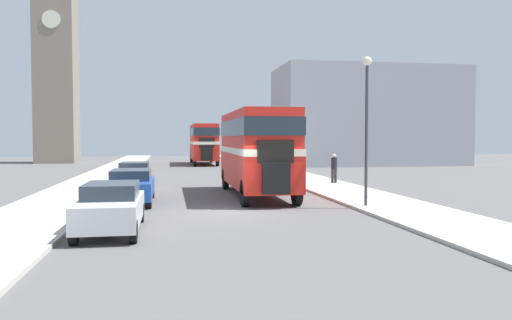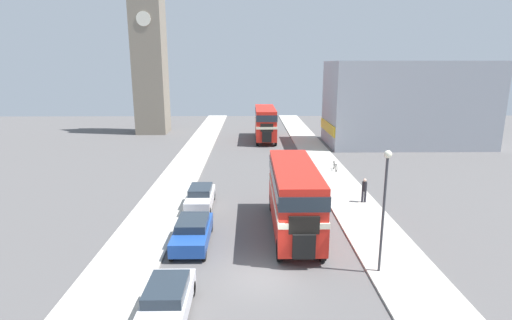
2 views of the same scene
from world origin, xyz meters
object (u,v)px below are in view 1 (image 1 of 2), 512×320
object	(u,v)px
double_decker_bus	(256,146)
car_parked_mid	(131,186)
pedestrian_walking	(334,167)
bicycle_on_pavement	(294,168)
church_tower	(56,39)
car_parked_far	(134,175)
bus_distant	(203,141)
street_lamp	(367,108)
car_parked_near	(111,207)

from	to	relation	value
double_decker_bus	car_parked_mid	world-z (taller)	double_decker_bus
pedestrian_walking	bicycle_on_pavement	size ratio (longest dim) A/B	0.99
church_tower	car_parked_far	bearing A→B (deg)	-71.45
car_parked_far	bicycle_on_pavement	distance (m)	14.77
car_parked_far	bicycle_on_pavement	world-z (taller)	car_parked_far
bus_distant	car_parked_far	distance (m)	26.14
bus_distant	bicycle_on_pavement	xyz separation A→B (m)	(5.88, -16.02, -2.04)
street_lamp	church_tower	size ratio (longest dim) A/B	0.22
bus_distant	street_lamp	world-z (taller)	street_lamp
double_decker_bus	car_parked_near	bearing A→B (deg)	-124.85
double_decker_bus	car_parked_mid	distance (m)	6.19
street_lamp	car_parked_far	bearing A→B (deg)	136.36
bus_distant	car_parked_far	bearing A→B (deg)	-102.04
car_parked_near	car_parked_mid	size ratio (longest dim) A/B	0.95
bicycle_on_pavement	street_lamp	xyz separation A→B (m)	(-1.77, -18.59, 3.47)
car_parked_mid	bicycle_on_pavement	xyz separation A→B (m)	(11.05, 15.34, -0.27)
car_parked_mid	bicycle_on_pavement	size ratio (longest dim) A/B	2.57
car_parked_far	bicycle_on_pavement	xyz separation A→B (m)	(11.32, 9.48, -0.28)
pedestrian_walking	bicycle_on_pavement	bearing A→B (deg)	91.28
car_parked_mid	car_parked_far	size ratio (longest dim) A/B	1.04
bicycle_on_pavement	church_tower	world-z (taller)	church_tower
car_parked_mid	car_parked_near	bearing A→B (deg)	-90.64
car_parked_far	church_tower	world-z (taller)	church_tower
car_parked_near	street_lamp	bearing A→B (deg)	20.01
bus_distant	car_parked_far	size ratio (longest dim) A/B	2.28
car_parked_mid	street_lamp	xyz separation A→B (m)	(9.29, -3.26, 3.21)
car_parked_mid	church_tower	world-z (taller)	church_tower
car_parked_mid	pedestrian_walking	size ratio (longest dim) A/B	2.60
double_decker_bus	bus_distant	size ratio (longest dim) A/B	0.93
car_parked_far	pedestrian_walking	bearing A→B (deg)	2.91
pedestrian_walking	church_tower	xyz separation A→B (m)	(-22.10, 30.93, 12.81)
bus_distant	car_parked_mid	distance (m)	31.83
car_parked_mid	street_lamp	size ratio (longest dim) A/B	0.77
double_decker_bus	bicycle_on_pavement	bearing A→B (deg)	68.71
car_parked_near	bicycle_on_pavement	size ratio (longest dim) A/B	2.43
double_decker_bus	bus_distant	bearing A→B (deg)	91.07
car_parked_near	car_parked_far	size ratio (longest dim) A/B	0.99
double_decker_bus	bicycle_on_pavement	xyz separation A→B (m)	(5.33, 13.67, -1.92)
car_parked_near	church_tower	bearing A→B (deg)	103.74
street_lamp	bicycle_on_pavement	bearing A→B (deg)	84.57
car_parked_far	street_lamp	distance (m)	13.58
bus_distant	pedestrian_walking	distance (m)	25.69
bicycle_on_pavement	car_parked_near	bearing A→B (deg)	-116.83
double_decker_bus	bus_distant	distance (m)	29.70
bicycle_on_pavement	bus_distant	bearing A→B (deg)	110.16
double_decker_bus	pedestrian_walking	xyz separation A→B (m)	(5.53, 4.77, -1.30)
pedestrian_walking	street_lamp	size ratio (longest dim) A/B	0.30
street_lamp	car_parked_mid	bearing A→B (deg)	160.68
church_tower	pedestrian_walking	bearing A→B (deg)	-54.46
double_decker_bus	car_parked_far	distance (m)	7.49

